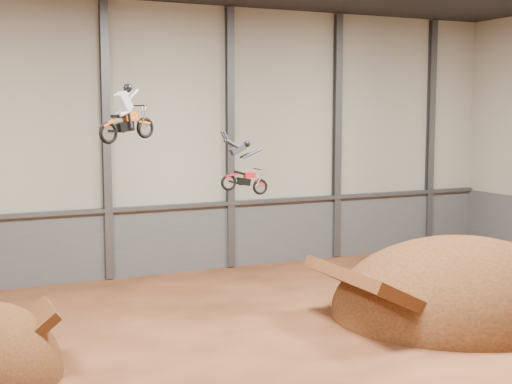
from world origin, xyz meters
The scene contains 11 objects.
floor centered at (0.00, 0.00, 0.00)m, with size 40.00×40.00×0.00m, color #4E2614.
back_wall centered at (0.00, 15.00, 7.00)m, with size 40.00×0.10×14.00m, color #A8A695.
lower_band_back centered at (0.00, 14.90, 1.75)m, with size 39.80×0.18×3.50m, color #525459.
steel_rail centered at (0.00, 14.75, 3.55)m, with size 39.80×0.35×0.20m, color #47494F.
steel_column_2 centered at (-3.33, 14.80, 7.00)m, with size 0.40×0.36×13.90m, color #47494F.
steel_column_3 centered at (3.33, 14.80, 7.00)m, with size 0.40×0.36×13.90m, color #47494F.
steel_column_4 centered at (10.00, 14.80, 7.00)m, with size 0.40×0.36×13.90m, color #47494F.
steel_column_5 centered at (16.67, 14.80, 7.00)m, with size 0.40×0.36×13.90m, color #47494F.
landing_ramp centered at (8.76, 2.61, 0.00)m, with size 11.22×9.93×6.47m, color #3C1F0F.
fmx_rider_a centered at (-4.98, 4.17, 8.55)m, with size 2.39×0.91×2.16m, color orange, non-canonical shape.
fmx_rider_b centered at (-0.25, 4.88, 6.47)m, with size 2.64×0.76×2.27m, color red, non-canonical shape.
Camera 1 is at (-11.39, -20.51, 8.54)m, focal length 50.00 mm.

